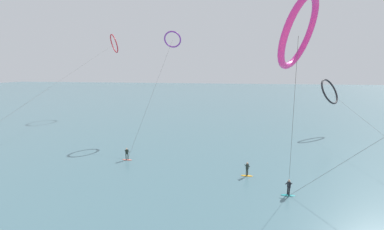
% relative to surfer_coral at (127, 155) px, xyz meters
% --- Properties ---
extents(sea_water, '(400.00, 200.00, 0.08)m').
position_rel_surfer_coral_xyz_m(sea_water, '(9.89, 80.15, -0.78)').
color(sea_water, '#476B75').
rests_on(sea_water, ground).
extents(surfer_coral, '(1.40, 0.73, 1.70)m').
position_rel_surfer_coral_xyz_m(surfer_coral, '(0.00, 0.00, 0.00)').
color(surfer_coral, '#EA7260').
rests_on(surfer_coral, ground).
extents(surfer_amber, '(1.40, 0.72, 1.70)m').
position_rel_surfer_coral_xyz_m(surfer_amber, '(16.09, -2.59, 0.00)').
color(surfer_amber, orange).
rests_on(surfer_amber, ground).
extents(surfer_teal, '(1.40, 0.65, 1.70)m').
position_rel_surfer_coral_xyz_m(surfer_teal, '(19.88, -6.55, 0.00)').
color(surfer_teal, teal).
rests_on(surfer_teal, ground).
extents(kite_violet, '(4.40, 17.65, 19.51)m').
position_rel_surfer_coral_xyz_m(kite_violet, '(2.70, 16.61, 17.13)').
color(kite_violet, purple).
rests_on(kite_violet, ground).
extents(kite_charcoal, '(5.63, 42.55, 10.62)m').
position_rel_surfer_coral_xyz_m(kite_charcoal, '(32.99, 20.89, 7.33)').
color(kite_charcoal, black).
rests_on(kite_charcoal, ground).
extents(kite_crimson, '(4.74, 55.78, 21.87)m').
position_rel_surfer_coral_xyz_m(kite_crimson, '(-18.29, 34.89, 18.48)').
color(kite_crimson, red).
rests_on(kite_crimson, ground).
extents(kite_magenta, '(4.15, 8.58, 17.25)m').
position_rel_surfer_coral_xyz_m(kite_magenta, '(18.20, -12.52, 14.01)').
color(kite_magenta, '#CC288E').
rests_on(kite_magenta, ground).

